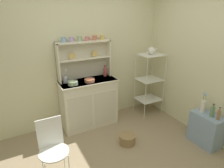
{
  "coord_description": "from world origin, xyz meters",
  "views": [
    {
      "loc": [
        -1.14,
        -1.68,
        2.04
      ],
      "look_at": [
        0.36,
        1.12,
        0.84
      ],
      "focal_mm": 31.01,
      "sensor_mm": 36.0,
      "label": 1
    }
  ],
  "objects_px": {
    "bakers_rack": "(150,78)",
    "vinegar_bottle": "(219,115)",
    "floor_basket": "(127,139)",
    "porcelain_teapot": "(152,51)",
    "wire_chair": "(52,145)",
    "bowl_mixing_large": "(73,83)",
    "hutch_cabinet": "(89,103)",
    "jam_bottle": "(105,72)",
    "oil_bottle": "(212,111)",
    "cup_sky_0": "(63,40)",
    "hutch_shelf_unit": "(84,57)",
    "utensil_jar": "(65,79)",
    "flower_vase": "(203,105)",
    "side_shelf_blue": "(206,129)"
  },
  "relations": [
    {
      "from": "jam_bottle",
      "to": "vinegar_bottle",
      "type": "xyz_separation_m",
      "value": [
        1.05,
        -1.66,
        -0.37
      ]
    },
    {
      "from": "hutch_cabinet",
      "to": "porcelain_teapot",
      "type": "relative_size",
      "value": 4.41
    },
    {
      "from": "bakers_rack",
      "to": "porcelain_teapot",
      "type": "distance_m",
      "value": 0.55
    },
    {
      "from": "floor_basket",
      "to": "vinegar_bottle",
      "type": "relative_size",
      "value": 1.28
    },
    {
      "from": "cup_sky_0",
      "to": "oil_bottle",
      "type": "xyz_separation_m",
      "value": [
        1.78,
        -1.59,
        -1.0
      ]
    },
    {
      "from": "utensil_jar",
      "to": "hutch_shelf_unit",
      "type": "bearing_deg",
      "value": 12.64
    },
    {
      "from": "bakers_rack",
      "to": "vinegar_bottle",
      "type": "bearing_deg",
      "value": -83.32
    },
    {
      "from": "floor_basket",
      "to": "cup_sky_0",
      "type": "bearing_deg",
      "value": 124.81
    },
    {
      "from": "side_shelf_blue",
      "to": "wire_chair",
      "type": "relative_size",
      "value": 0.61
    },
    {
      "from": "jam_bottle",
      "to": "porcelain_teapot",
      "type": "height_order",
      "value": "porcelain_teapot"
    },
    {
      "from": "hutch_cabinet",
      "to": "oil_bottle",
      "type": "bearing_deg",
      "value": -45.68
    },
    {
      "from": "bowl_mixing_large",
      "to": "bakers_rack",
      "type": "bearing_deg",
      "value": -2.66
    },
    {
      "from": "cup_sky_0",
      "to": "vinegar_bottle",
      "type": "distance_m",
      "value": 2.66
    },
    {
      "from": "bowl_mixing_large",
      "to": "porcelain_teapot",
      "type": "bearing_deg",
      "value": -2.66
    },
    {
      "from": "flower_vase",
      "to": "vinegar_bottle",
      "type": "height_order",
      "value": "flower_vase"
    },
    {
      "from": "bowl_mixing_large",
      "to": "hutch_shelf_unit",
      "type": "bearing_deg",
      "value": 38.28
    },
    {
      "from": "wire_chair",
      "to": "cup_sky_0",
      "type": "relative_size",
      "value": 9.34
    },
    {
      "from": "wire_chair",
      "to": "flower_vase",
      "type": "height_order",
      "value": "flower_vase"
    },
    {
      "from": "hutch_shelf_unit",
      "to": "bowl_mixing_large",
      "type": "height_order",
      "value": "hutch_shelf_unit"
    },
    {
      "from": "hutch_cabinet",
      "to": "hutch_shelf_unit",
      "type": "distance_m",
      "value": 0.84
    },
    {
      "from": "bowl_mixing_large",
      "to": "cup_sky_0",
      "type": "bearing_deg",
      "value": 103.17
    },
    {
      "from": "bowl_mixing_large",
      "to": "wire_chair",
      "type": "bearing_deg",
      "value": -121.87
    },
    {
      "from": "jam_bottle",
      "to": "side_shelf_blue",
      "type": "bearing_deg",
      "value": -55.02
    },
    {
      "from": "hutch_cabinet",
      "to": "vinegar_bottle",
      "type": "xyz_separation_m",
      "value": [
        1.43,
        -1.57,
        0.15
      ]
    },
    {
      "from": "hutch_cabinet",
      "to": "vinegar_bottle",
      "type": "distance_m",
      "value": 2.13
    },
    {
      "from": "utensil_jar",
      "to": "porcelain_teapot",
      "type": "bearing_deg",
      "value": -7.76
    },
    {
      "from": "hutch_shelf_unit",
      "to": "cup_sky_0",
      "type": "bearing_deg",
      "value": -173.24
    },
    {
      "from": "floor_basket",
      "to": "porcelain_teapot",
      "type": "relative_size",
      "value": 1.13
    },
    {
      "from": "floor_basket",
      "to": "cup_sky_0",
      "type": "distance_m",
      "value": 1.92
    },
    {
      "from": "vinegar_bottle",
      "to": "flower_vase",
      "type": "bearing_deg",
      "value": 90.19
    },
    {
      "from": "porcelain_teapot",
      "to": "vinegar_bottle",
      "type": "distance_m",
      "value": 1.61
    },
    {
      "from": "floor_basket",
      "to": "flower_vase",
      "type": "height_order",
      "value": "flower_vase"
    },
    {
      "from": "oil_bottle",
      "to": "cup_sky_0",
      "type": "bearing_deg",
      "value": 138.2
    },
    {
      "from": "porcelain_teapot",
      "to": "vinegar_bottle",
      "type": "height_order",
      "value": "porcelain_teapot"
    },
    {
      "from": "porcelain_teapot",
      "to": "vinegar_bottle",
      "type": "relative_size",
      "value": 1.13
    },
    {
      "from": "oil_bottle",
      "to": "flower_vase",
      "type": "bearing_deg",
      "value": 90.3
    },
    {
      "from": "side_shelf_blue",
      "to": "wire_chair",
      "type": "distance_m",
      "value": 2.36
    },
    {
      "from": "wire_chair",
      "to": "bowl_mixing_large",
      "type": "xyz_separation_m",
      "value": [
        0.57,
        0.92,
        0.4
      ]
    },
    {
      "from": "bowl_mixing_large",
      "to": "flower_vase",
      "type": "xyz_separation_m",
      "value": [
        1.73,
        -1.23,
        -0.28
      ]
    },
    {
      "from": "hutch_cabinet",
      "to": "cup_sky_0",
      "type": "height_order",
      "value": "cup_sky_0"
    },
    {
      "from": "hutch_shelf_unit",
      "to": "bowl_mixing_large",
      "type": "distance_m",
      "value": 0.53
    },
    {
      "from": "cup_sky_0",
      "to": "flower_vase",
      "type": "relative_size",
      "value": 0.26
    },
    {
      "from": "bakers_rack",
      "to": "side_shelf_blue",
      "type": "distance_m",
      "value": 1.39
    },
    {
      "from": "hutch_cabinet",
      "to": "jam_bottle",
      "type": "distance_m",
      "value": 0.64
    },
    {
      "from": "floor_basket",
      "to": "utensil_jar",
      "type": "bearing_deg",
      "value": 127.46
    },
    {
      "from": "porcelain_teapot",
      "to": "bowl_mixing_large",
      "type": "bearing_deg",
      "value": 177.34
    },
    {
      "from": "bakers_rack",
      "to": "vinegar_bottle",
      "type": "distance_m",
      "value": 1.45
    },
    {
      "from": "hutch_shelf_unit",
      "to": "jam_bottle",
      "type": "relative_size",
      "value": 4.61
    },
    {
      "from": "floor_basket",
      "to": "cup_sky_0",
      "type": "xyz_separation_m",
      "value": [
        -0.67,
        0.96,
        1.53
      ]
    },
    {
      "from": "hutch_shelf_unit",
      "to": "vinegar_bottle",
      "type": "xyz_separation_m",
      "value": [
        1.43,
        -1.74,
        -0.68
      ]
    }
  ]
}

